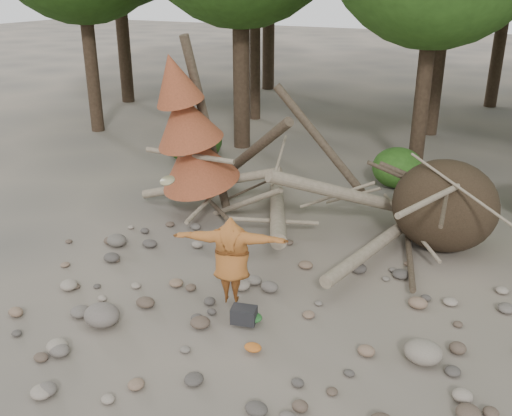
% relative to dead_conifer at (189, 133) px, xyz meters
% --- Properties ---
extents(ground, '(120.00, 120.00, 0.00)m').
position_rel_dead_conifer_xyz_m(ground, '(3.12, -3.37, -2.11)').
color(ground, '#514C44').
rests_on(ground, ground).
extents(deadfall_pile, '(8.55, 5.24, 3.30)m').
position_rel_dead_conifer_xyz_m(deadfall_pile, '(5.13, 0.87, -1.16)').
color(deadfall_pile, '#332619').
rests_on(deadfall_pile, ground).
extents(dead_conifer, '(2.06, 2.16, 4.35)m').
position_rel_dead_conifer_xyz_m(dead_conifer, '(0.00, 0.00, 0.00)').
color(dead_conifer, '#4C3F30').
rests_on(dead_conifer, ground).
extents(bush_left, '(1.80, 1.80, 1.44)m').
position_rel_dead_conifer_xyz_m(bush_left, '(-2.38, 3.83, -1.39)').
color(bush_left, '#224713').
rests_on(bush_left, ground).
extents(bush_mid, '(1.40, 1.40, 1.12)m').
position_rel_dead_conifer_xyz_m(bush_mid, '(3.92, 4.43, -1.55)').
color(bush_mid, '#2C5B1A').
rests_on(bush_mid, ground).
extents(frisbee_thrower, '(2.55, 1.14, 2.09)m').
position_rel_dead_conifer_xyz_m(frisbee_thrower, '(2.79, -3.08, -1.22)').
color(frisbee_thrower, '#985422').
rests_on(frisbee_thrower, ground).
extents(backpack, '(0.47, 0.37, 0.28)m').
position_rel_dead_conifer_xyz_m(backpack, '(3.30, -3.59, -1.97)').
color(backpack, black).
rests_on(backpack, ground).
extents(cloth_green, '(0.37, 0.31, 0.14)m').
position_rel_dead_conifer_xyz_m(cloth_green, '(3.39, -3.48, -2.04)').
color(cloth_green, '#245C26').
rests_on(cloth_green, ground).
extents(cloth_orange, '(0.28, 0.23, 0.10)m').
position_rel_dead_conifer_xyz_m(cloth_orange, '(3.79, -4.21, -2.06)').
color(cloth_orange, '#AE591D').
rests_on(cloth_orange, ground).
extents(boulder_front_left, '(0.62, 0.56, 0.37)m').
position_rel_dead_conifer_xyz_m(boulder_front_left, '(1.16, -4.65, -1.92)').
color(boulder_front_left, '#665D55').
rests_on(boulder_front_left, ground).
extents(boulder_mid_right, '(0.59, 0.53, 0.35)m').
position_rel_dead_conifer_xyz_m(boulder_mid_right, '(6.20, -3.25, -1.94)').
color(boulder_mid_right, gray).
rests_on(boulder_mid_right, ground).
extents(boulder_mid_left, '(0.44, 0.40, 0.27)m').
position_rel_dead_conifer_xyz_m(boulder_mid_left, '(-0.61, -2.12, -1.98)').
color(boulder_mid_left, '#5B554D').
rests_on(boulder_mid_left, ground).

